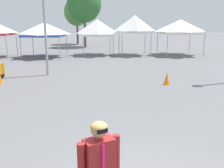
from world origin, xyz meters
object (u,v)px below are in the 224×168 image
(tree_behind_tents_right, at_px, (77,12))
(canopy_tent_left_of_center, at_px, (97,28))
(traffic_cone_lot_center, at_px, (167,78))
(canopy_tent_behind_center, at_px, (44,30))
(tree_behind_tents_center, at_px, (84,3))
(canopy_tent_far_left, at_px, (135,24))
(canopy_tent_behind_left, at_px, (180,27))

(tree_behind_tents_right, bearing_deg, canopy_tent_left_of_center, -76.42)
(tree_behind_tents_right, distance_m, traffic_cone_lot_center, 25.11)
(canopy_tent_behind_center, relative_size, canopy_tent_left_of_center, 1.08)
(tree_behind_tents_center, bearing_deg, canopy_tent_far_left, -57.91)
(canopy_tent_left_of_center, relative_size, tree_behind_tents_center, 0.44)
(canopy_tent_behind_center, height_order, traffic_cone_lot_center, canopy_tent_behind_center)
(traffic_cone_lot_center, bearing_deg, tree_behind_tents_center, 104.89)
(canopy_tent_behind_left, relative_size, tree_behind_tents_right, 0.57)
(canopy_tent_behind_left, xyz_separation_m, traffic_cone_lot_center, (-4.12, -11.36, -2.35))
(canopy_tent_left_of_center, bearing_deg, canopy_tent_far_left, -3.34)
(canopy_tent_left_of_center, xyz_separation_m, canopy_tent_far_left, (3.48, -0.20, 0.32))
(canopy_tent_far_left, height_order, traffic_cone_lot_center, canopy_tent_far_left)
(tree_behind_tents_right, xyz_separation_m, traffic_cone_lot_center, (6.54, -23.89, -4.13))
(canopy_tent_behind_center, height_order, canopy_tent_behind_left, canopy_tent_behind_left)
(tree_behind_tents_right, height_order, tree_behind_tents_center, tree_behind_tents_center)
(canopy_tent_far_left, xyz_separation_m, traffic_cone_lot_center, (0.13, -11.56, -2.58))
(canopy_tent_far_left, relative_size, tree_behind_tents_right, 0.58)
(tree_behind_tents_right, distance_m, tree_behind_tents_center, 4.46)
(canopy_tent_left_of_center, height_order, canopy_tent_behind_left, canopy_tent_left_of_center)
(canopy_tent_behind_center, distance_m, traffic_cone_lot_center, 13.60)
(tree_behind_tents_right, relative_size, tree_behind_tents_center, 0.84)
(canopy_tent_behind_left, height_order, tree_behind_tents_center, tree_behind_tents_center)
(canopy_tent_far_left, distance_m, tree_behind_tents_right, 13.98)
(canopy_tent_left_of_center, bearing_deg, tree_behind_tents_center, 101.57)
(traffic_cone_lot_center, bearing_deg, canopy_tent_left_of_center, 107.07)
(canopy_tent_behind_left, distance_m, traffic_cone_lot_center, 12.31)
(canopy_tent_behind_center, distance_m, tree_behind_tents_center, 10.02)
(tree_behind_tents_right, bearing_deg, canopy_tent_behind_center, -97.41)
(canopy_tent_far_left, height_order, tree_behind_tents_center, tree_behind_tents_center)
(canopy_tent_behind_center, xyz_separation_m, traffic_cone_lot_center, (8.27, -10.59, -2.12))
(tree_behind_tents_center, bearing_deg, canopy_tent_behind_left, -41.71)
(canopy_tent_left_of_center, distance_m, tree_behind_tents_center, 8.54)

